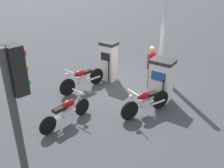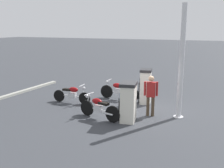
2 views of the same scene
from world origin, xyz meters
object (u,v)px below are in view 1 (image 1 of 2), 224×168
at_px(motorcycle_far_pump, 145,102).
at_px(attendant_person, 151,64).
at_px(roadside_traffic_light, 21,121).
at_px(motorcycle_near_pump, 82,79).
at_px(motorcycle_extra, 67,110).
at_px(canopy_support_pole, 163,27).
at_px(fuel_pump_far, 161,80).
at_px(fuel_pump_near, 109,61).

bearing_deg(motorcycle_far_pump, attendant_person, -149.44).
xyz_separation_m(motorcycle_far_pump, roadside_traffic_light, (4.69, 0.99, 2.04)).
bearing_deg(roadside_traffic_light, motorcycle_near_pump, -139.17).
bearing_deg(motorcycle_extra, canopy_support_pole, 178.72).
relative_size(motorcycle_far_pump, motorcycle_extra, 0.98).
bearing_deg(canopy_support_pole, attendant_person, 13.58).
distance_m(fuel_pump_far, roadside_traffic_light, 6.22).
height_order(motorcycle_extra, attendant_person, attendant_person).
relative_size(fuel_pump_far, motorcycle_far_pump, 0.80).
xyz_separation_m(fuel_pump_far, canopy_support_pole, (-1.76, -1.17, 1.38)).
bearing_deg(fuel_pump_far, motorcycle_near_pump, -62.43).
bearing_deg(fuel_pump_near, attendant_person, 111.63).
bearing_deg(motorcycle_extra, roadside_traffic_light, 43.36).
xyz_separation_m(motorcycle_extra, attendant_person, (-3.92, 0.38, 0.51)).
bearing_deg(motorcycle_far_pump, fuel_pump_near, -113.25).
relative_size(fuel_pump_near, motorcycle_extra, 0.85).
bearing_deg(fuel_pump_far, motorcycle_extra, -21.36).
xyz_separation_m(attendant_person, canopy_support_pole, (-1.11, -0.27, 1.19)).
relative_size(fuel_pump_near, fuel_pump_far, 1.07).
distance_m(motorcycle_extra, attendant_person, 3.98).
distance_m(fuel_pump_near, canopy_support_pole, 2.60).
xyz_separation_m(fuel_pump_far, motorcycle_far_pump, (1.18, 0.18, -0.33)).
bearing_deg(attendant_person, fuel_pump_near, -68.37).
distance_m(motorcycle_far_pump, canopy_support_pole, 3.65).
xyz_separation_m(roadside_traffic_light, canopy_support_pole, (-7.63, -2.34, -0.34)).
bearing_deg(canopy_support_pole, motorcycle_near_pump, -25.62).
relative_size(fuel_pump_near, motorcycle_far_pump, 0.86).
bearing_deg(motorcycle_far_pump, roadside_traffic_light, 11.93).
relative_size(fuel_pump_far, motorcycle_near_pump, 0.73).
bearing_deg(fuel_pump_near, roadside_traffic_light, 32.43).
distance_m(fuel_pump_near, motorcycle_far_pump, 3.00).
bearing_deg(attendant_person, motorcycle_extra, -5.53).
height_order(motorcycle_extra, canopy_support_pole, canopy_support_pole).
bearing_deg(motorcycle_far_pump, fuel_pump_far, -171.14).
xyz_separation_m(fuel_pump_far, motorcycle_near_pump, (1.40, -2.68, -0.31)).
height_order(fuel_pump_far, roadside_traffic_light, roadside_traffic_light).
bearing_deg(motorcycle_far_pump, motorcycle_near_pump, -85.50).
relative_size(fuel_pump_far, roadside_traffic_light, 0.42).
bearing_deg(motorcycle_extra, fuel_pump_far, 158.64).
height_order(attendant_person, roadside_traffic_light, roadside_traffic_light).
distance_m(fuel_pump_far, motorcycle_near_pump, 3.04).
height_order(fuel_pump_near, motorcycle_extra, fuel_pump_near).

